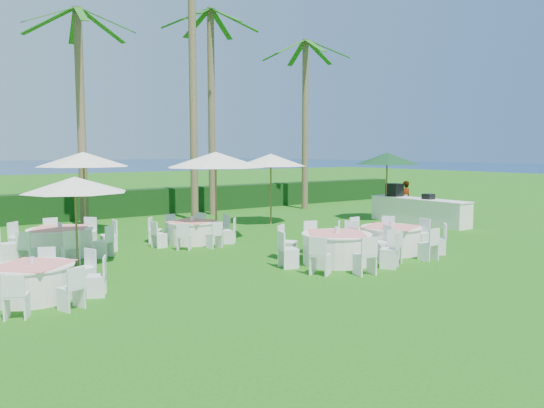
{
  "coord_description": "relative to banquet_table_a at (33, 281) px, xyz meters",
  "views": [
    {
      "loc": [
        -8.06,
        -11.42,
        2.98
      ],
      "look_at": [
        1.59,
        2.14,
        1.3
      ],
      "focal_mm": 35.0,
      "sensor_mm": 36.0,
      "label": 1
    }
  ],
  "objects": [
    {
      "name": "palm_e",
      "position": [
        14.99,
        9.89,
        4.34
      ],
      "size": [
        4.33,
        4.31,
        8.53
      ],
      "color": "brown",
      "rests_on": "ground"
    },
    {
      "name": "banquet_table_a",
      "position": [
        0.0,
        0.0,
        0.0
      ],
      "size": [
        2.76,
        2.76,
        0.87
      ],
      "color": "white",
      "rests_on": "ground"
    },
    {
      "name": "umbrella_c",
      "position": [
        3.26,
        7.7,
        2.3
      ],
      "size": [
        3.21,
        3.21,
        2.93
      ],
      "color": "brown",
      "rests_on": "ground"
    },
    {
      "name": "palm_d",
      "position": [
        9.89,
        10.43,
        4.79
      ],
      "size": [
        4.11,
        4.4,
        9.4
      ],
      "color": "brown",
      "rests_on": "ground"
    },
    {
      "name": "staff_person",
      "position": [
        16.43,
        4.55,
        0.44
      ],
      "size": [
        0.64,
        0.46,
        1.63
      ],
      "primitive_type": "imported",
      "rotation": [
        0.0,
        0.0,
        3.01
      ],
      "color": "gray",
      "rests_on": "ground"
    },
    {
      "name": "umbrella_a",
      "position": [
        1.58,
        2.6,
        1.74
      ],
      "size": [
        2.65,
        2.65,
        2.32
      ],
      "color": "brown",
      "rests_on": "ground"
    },
    {
      "name": "banquet_table_b",
      "position": [
        7.3,
        -0.97,
        0.05
      ],
      "size": [
        3.24,
        3.24,
        0.98
      ],
      "color": "white",
      "rests_on": "ground"
    },
    {
      "name": "palm_b",
      "position": [
        3.79,
        9.67,
        4.26
      ],
      "size": [
        4.21,
        4.38,
        8.36
      ],
      "color": "brown",
      "rests_on": "ground"
    },
    {
      "name": "umbrella_b",
      "position": [
        6.44,
        3.97,
        2.31
      ],
      "size": [
        3.27,
        3.27,
        2.94
      ],
      "color": "brown",
      "rests_on": "ground"
    },
    {
      "name": "banquet_table_e",
      "position": [
        5.61,
        4.07,
        -0.0
      ],
      "size": [
        2.82,
        2.82,
        0.86
      ],
      "color": "white",
      "rests_on": "ground"
    },
    {
      "name": "palm_c",
      "position": [
        8.28,
        9.1,
        5.85
      ],
      "size": [
        4.4,
        4.12,
        11.48
      ],
      "color": "brown",
      "rests_on": "ground"
    },
    {
      "name": "ground",
      "position": [
        5.94,
        0.17,
        -0.38
      ],
      "size": [
        120.0,
        120.0,
        0.0
      ],
      "primitive_type": "plane",
      "color": "#1D6311",
      "rests_on": "ground"
    },
    {
      "name": "banquet_table_c",
      "position": [
        9.6,
        -0.79,
        0.03
      ],
      "size": [
        3.07,
        3.07,
        0.94
      ],
      "color": "white",
      "rests_on": "ground"
    },
    {
      "name": "umbrella_d",
      "position": [
        10.24,
        6.2,
        2.22
      ],
      "size": [
        2.81,
        2.81,
        2.85
      ],
      "color": "brown",
      "rests_on": "ground"
    },
    {
      "name": "hedge",
      "position": [
        5.94,
        12.17,
        0.22
      ],
      "size": [
        34.0,
        1.0,
        1.2
      ],
      "primitive_type": "cube",
      "color": "black",
      "rests_on": "ground"
    },
    {
      "name": "banquet_table_d",
      "position": [
        1.6,
        4.35,
        0.04
      ],
      "size": [
        3.16,
        3.16,
        0.96
      ],
      "color": "white",
      "rests_on": "ground"
    },
    {
      "name": "umbrella_green",
      "position": [
        15.03,
        4.37,
        2.26
      ],
      "size": [
        2.71,
        2.71,
        2.89
      ],
      "color": "brown",
      "rests_on": "ground"
    },
    {
      "name": "buffet_table",
      "position": [
        15.29,
        2.87,
        0.18
      ],
      "size": [
        1.02,
        4.46,
        1.58
      ],
      "color": "white",
      "rests_on": "ground"
    }
  ]
}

